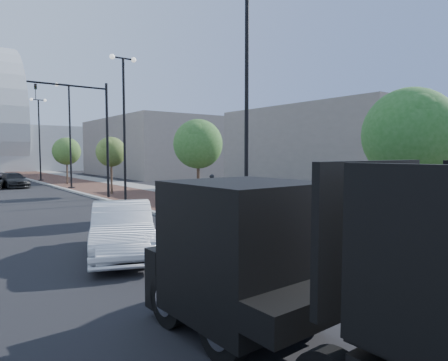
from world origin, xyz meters
TOP-DOWN VIEW (x-y plane):
  - sidewalk at (3.50, 40.00)m, footprint 7.00×140.00m
  - concrete_strip at (6.20, 40.00)m, footprint 2.40×140.00m
  - curb at (0.00, 40.00)m, footprint 0.30×140.00m
  - dump_truck at (-4.83, 0.18)m, footprint 2.64×13.37m
  - white_sedan at (-4.59, 9.88)m, footprint 3.47×5.32m
  - dark_car_far at (-3.19, 39.07)m, footprint 2.34×4.88m
  - pedestrian at (5.54, 19.48)m, footprint 0.67×0.45m
  - streetlight_1 at (0.49, 10.00)m, footprint 1.44×0.56m
  - streetlight_2 at (0.60, 22.00)m, footprint 1.72×0.56m
  - streetlight_3 at (0.49, 34.00)m, footprint 1.44×0.56m
  - streetlight_4 at (0.60, 46.00)m, footprint 1.72×0.56m
  - traffic_mast at (-0.30, 25.00)m, footprint 5.09×0.20m
  - tree_0 at (1.65, 4.02)m, footprint 2.64×2.64m
  - tree_1 at (1.65, 15.02)m, footprint 2.53×2.51m
  - tree_2 at (1.65, 27.02)m, footprint 2.31×2.24m
  - tree_3 at (1.65, 39.02)m, footprint 2.73×2.73m
  - commercial_block_ne at (16.00, 50.00)m, footprint 12.00×22.00m
  - commercial_block_e at (18.00, 20.00)m, footprint 10.00×16.00m
  - utility_cover_1 at (2.40, 8.00)m, footprint 0.50×0.50m
  - utility_cover_2 at (2.40, 19.00)m, footprint 0.50×0.50m

SIDE VIEW (x-z plane):
  - sidewalk at x=3.50m, z-range 0.00..0.12m
  - concrete_strip at x=6.20m, z-range 0.00..0.13m
  - curb at x=0.00m, z-range 0.00..0.14m
  - utility_cover_1 at x=2.40m, z-range 0.12..0.14m
  - utility_cover_2 at x=2.40m, z-range 0.12..0.14m
  - dark_car_far at x=-3.19m, z-range 0.00..1.37m
  - white_sedan at x=-4.59m, z-range 0.00..1.66m
  - pedestrian at x=5.54m, z-range 0.00..1.80m
  - dump_truck at x=-4.83m, z-range -0.24..2.87m
  - tree_2 at x=1.65m, z-range 1.08..5.50m
  - tree_3 at x=1.65m, z-range 1.00..5.76m
  - commercial_block_e at x=18.00m, z-range 0.00..7.00m
  - tree_1 at x=1.65m, z-range 1.19..6.12m
  - tree_0 at x=1.65m, z-range 1.20..6.25m
  - commercial_block_ne at x=16.00m, z-range 0.00..8.00m
  - streetlight_1 at x=0.49m, z-range -0.26..8.95m
  - streetlight_3 at x=0.49m, z-range -0.26..8.95m
  - streetlight_2 at x=0.60m, z-range 0.18..9.46m
  - streetlight_4 at x=0.60m, z-range 0.18..9.46m
  - traffic_mast at x=-0.30m, z-range 0.98..8.98m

